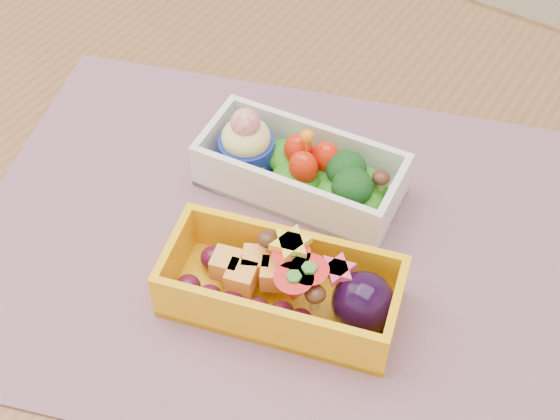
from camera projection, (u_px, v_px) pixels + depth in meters
The scene contains 4 objects.
table at pixel (273, 300), 0.74m from camera, with size 1.20×0.80×0.75m.
placemat at pixel (269, 240), 0.66m from camera, with size 0.50×0.38×0.00m, color #865C70.
bento_white at pixel (300, 169), 0.68m from camera, with size 0.18×0.10×0.07m.
bento_yellow at pixel (286, 287), 0.59m from camera, with size 0.20×0.13×0.06m.
Camera 1 is at (0.23, -0.35, 1.27)m, focal length 50.28 mm.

